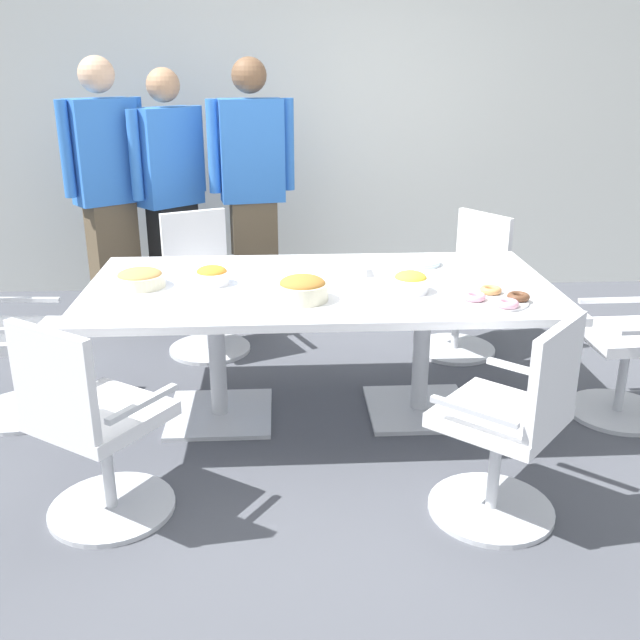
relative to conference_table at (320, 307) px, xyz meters
name	(u,v)px	position (x,y,z in m)	size (l,w,h in m)	color
ground_plane	(320,414)	(0.00, 0.00, -0.63)	(10.00, 10.00, 0.01)	#4C4F56
back_wall	(303,118)	(0.00, 2.40, 0.77)	(8.00, 0.10, 2.80)	silver
conference_table	(320,307)	(0.00, 0.00, 0.00)	(2.40, 1.20, 0.75)	white
office_chair_0	(93,433)	(-0.98, -0.90, -0.22)	(0.75, 0.75, 0.91)	silver
office_chair_1	(510,432)	(0.73, -0.99, -0.22)	(0.76, 0.76, 0.91)	silver
office_chair_2	(637,345)	(1.70, -0.10, -0.22)	(0.55, 0.55, 0.91)	silver
office_chair_3	(464,292)	(1.00, 0.89, -0.22)	(0.75, 0.75, 0.91)	silver
office_chair_4	(204,291)	(-0.71, 1.00, -0.22)	(0.71, 0.71, 0.91)	silver
office_chair_5	(3,345)	(-1.70, 0.10, -0.22)	(0.57, 0.57, 0.91)	silver
person_standing_0	(108,189)	(-1.40, 1.56, 0.36)	(0.54, 0.44, 1.87)	brown
person_standing_1	(171,193)	(-0.98, 1.65, 0.32)	(0.51, 0.47, 1.80)	black
person_standing_2	(253,188)	(-0.39, 1.59, 0.36)	(0.61, 0.29, 1.87)	brown
snack_bowl_chips_orange	(212,275)	(-0.56, 0.03, 0.17)	(0.18, 0.18, 0.10)	white
snack_bowl_pretzels	(302,288)	(-0.10, -0.26, 0.18)	(0.25, 0.25, 0.12)	beige
snack_bowl_chips_yellow	(410,282)	(0.44, -0.16, 0.18)	(0.18, 0.18, 0.11)	white
snack_bowl_cookies	(140,278)	(-0.92, 0.01, 0.17)	(0.25, 0.25, 0.09)	beige
donut_platter	(497,298)	(0.83, -0.34, 0.14)	(0.32, 0.32, 0.04)	white
plate_stack	(420,262)	(0.59, 0.34, 0.14)	(0.23, 0.23, 0.03)	white
napkin_pile	(351,268)	(0.18, 0.17, 0.16)	(0.15, 0.15, 0.07)	white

